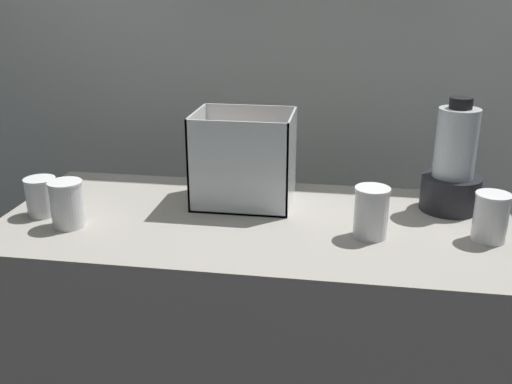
{
  "coord_description": "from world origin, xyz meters",
  "views": [
    {
      "loc": [
        0.23,
        -1.44,
        1.51
      ],
      "look_at": [
        0.0,
        0.0,
        0.98
      ],
      "focal_mm": 40.44,
      "sensor_mm": 36.0,
      "label": 1
    }
  ],
  "objects_px": {
    "juice_cup_carrot_left": "(68,207)",
    "carrot_display_bin": "(244,175)",
    "blender_pitcher": "(453,168)",
    "juice_cup_pomegranate_right": "(490,220)",
    "juice_cup_carrot_middle": "(371,216)",
    "juice_cup_beet_far_left": "(42,198)"
  },
  "relations": [
    {
      "from": "blender_pitcher",
      "to": "juice_cup_beet_far_left",
      "type": "distance_m",
      "value": 1.15
    },
    {
      "from": "blender_pitcher",
      "to": "juice_cup_beet_far_left",
      "type": "height_order",
      "value": "blender_pitcher"
    },
    {
      "from": "juice_cup_beet_far_left",
      "to": "juice_cup_pomegranate_right",
      "type": "relative_size",
      "value": 0.86
    },
    {
      "from": "carrot_display_bin",
      "to": "juice_cup_carrot_middle",
      "type": "height_order",
      "value": "carrot_display_bin"
    },
    {
      "from": "juice_cup_carrot_left",
      "to": "blender_pitcher",
      "type": "bearing_deg",
      "value": 15.56
    },
    {
      "from": "blender_pitcher",
      "to": "juice_cup_carrot_left",
      "type": "xyz_separation_m",
      "value": [
        -1.02,
        -0.28,
        -0.07
      ]
    },
    {
      "from": "carrot_display_bin",
      "to": "juice_cup_beet_far_left",
      "type": "xyz_separation_m",
      "value": [
        -0.54,
        -0.19,
        -0.03
      ]
    },
    {
      "from": "juice_cup_beet_far_left",
      "to": "juice_cup_pomegranate_right",
      "type": "xyz_separation_m",
      "value": [
        1.19,
        0.02,
        0.01
      ]
    },
    {
      "from": "carrot_display_bin",
      "to": "juice_cup_pomegranate_right",
      "type": "relative_size",
      "value": 2.28
    },
    {
      "from": "juice_cup_carrot_middle",
      "to": "juice_cup_pomegranate_right",
      "type": "relative_size",
      "value": 1.06
    },
    {
      "from": "juice_cup_carrot_left",
      "to": "carrot_display_bin",
      "type": "bearing_deg",
      "value": 30.8
    },
    {
      "from": "juice_cup_carrot_middle",
      "to": "juice_cup_pomegranate_right",
      "type": "xyz_separation_m",
      "value": [
        0.29,
        0.02,
        -0.0
      ]
    },
    {
      "from": "blender_pitcher",
      "to": "juice_cup_carrot_middle",
      "type": "relative_size",
      "value": 2.45
    },
    {
      "from": "juice_cup_carrot_left",
      "to": "juice_cup_carrot_middle",
      "type": "height_order",
      "value": "juice_cup_carrot_middle"
    },
    {
      "from": "carrot_display_bin",
      "to": "blender_pitcher",
      "type": "xyz_separation_m",
      "value": [
        0.59,
        0.03,
        0.04
      ]
    },
    {
      "from": "carrot_display_bin",
      "to": "juice_cup_carrot_middle",
      "type": "distance_m",
      "value": 0.41
    },
    {
      "from": "blender_pitcher",
      "to": "juice_cup_carrot_left",
      "type": "relative_size",
      "value": 2.58
    },
    {
      "from": "juice_cup_pomegranate_right",
      "to": "juice_cup_carrot_left",
      "type": "bearing_deg",
      "value": -175.68
    },
    {
      "from": "juice_cup_beet_far_left",
      "to": "juice_cup_pomegranate_right",
      "type": "height_order",
      "value": "juice_cup_pomegranate_right"
    },
    {
      "from": "carrot_display_bin",
      "to": "juice_cup_carrot_left",
      "type": "height_order",
      "value": "carrot_display_bin"
    },
    {
      "from": "blender_pitcher",
      "to": "juice_cup_beet_far_left",
      "type": "relative_size",
      "value": 3.02
    },
    {
      "from": "carrot_display_bin",
      "to": "juice_cup_beet_far_left",
      "type": "height_order",
      "value": "carrot_display_bin"
    }
  ]
}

